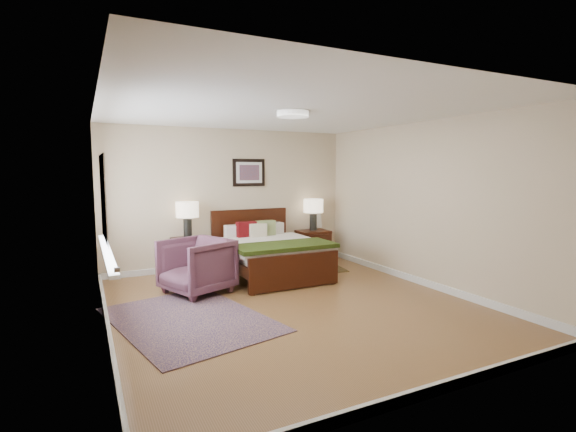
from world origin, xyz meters
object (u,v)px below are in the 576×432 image
at_px(bed, 269,247).
at_px(nightstand_right, 313,242).
at_px(lamp_left, 187,212).
at_px(armchair, 197,266).
at_px(lamp_right, 313,208).
at_px(rug_persian, 189,319).
at_px(nightstand_left, 188,245).

bearing_deg(bed, nightstand_right, 29.00).
xyz_separation_m(bed, lamp_left, (-1.19, 0.71, 0.58)).
bearing_deg(lamp_left, nightstand_right, -0.32).
height_order(bed, nightstand_right, bed).
xyz_separation_m(nightstand_right, armchair, (-2.59, -1.16, 0.03)).
bearing_deg(lamp_left, armchair, -97.15).
distance_m(nightstand_right, lamp_right, 0.67).
distance_m(lamp_right, rug_persian, 3.84).
height_order(lamp_left, lamp_right, lamp_left).
bearing_deg(bed, rug_persian, -138.20).
relative_size(lamp_left, armchair, 0.70).
bearing_deg(bed, armchair, -160.69).
bearing_deg(armchair, lamp_right, 91.96).
relative_size(nightstand_left, lamp_left, 1.01).
bearing_deg(bed, lamp_right, 29.47).
height_order(bed, armchair, bed).
relative_size(bed, lamp_right, 3.12).
height_order(lamp_left, rug_persian, lamp_left).
relative_size(lamp_left, rug_persian, 0.28).
bearing_deg(armchair, nightstand_left, 150.26).
height_order(nightstand_left, armchair, armchair).
relative_size(lamp_left, lamp_right, 1.00).
bearing_deg(rug_persian, lamp_left, 64.59).
bearing_deg(armchair, nightstand_right, 91.71).
height_order(bed, nightstand_left, bed).
bearing_deg(nightstand_right, nightstand_left, -179.82).
relative_size(bed, lamp_left, 3.12).
relative_size(nightstand_left, nightstand_right, 1.04).
xyz_separation_m(nightstand_left, rug_persian, (-0.51, -2.21, -0.49)).
bearing_deg(lamp_left, bed, -30.67).
relative_size(lamp_right, rug_persian, 0.28).
bearing_deg(lamp_left, lamp_right, 0.00).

